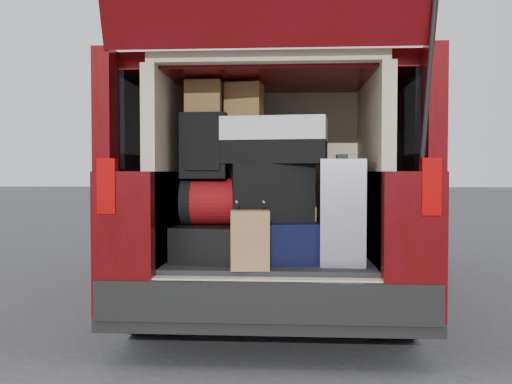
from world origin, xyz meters
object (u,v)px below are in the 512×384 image
navy_hardshell (277,240)px  twotone_duffel (275,141)px  black_hardshell (213,242)px  silver_roller (342,211)px  black_soft_case (271,192)px  red_duffel (218,202)px  kraft_bag (250,240)px  backpack (204,146)px

navy_hardshell → twotone_duffel: bearing=-169.4°
navy_hardshell → black_hardshell: bearing=173.4°
silver_roller → black_soft_case: (-0.43, 0.07, 0.11)m
red_duffel → kraft_bag: bearing=-58.0°
silver_roller → navy_hardshell: bearing=169.3°
black_hardshell → red_duffel: 0.26m
navy_hardshell → red_duffel: 0.44m
red_duffel → backpack: size_ratio=1.10×
silver_roller → kraft_bag: bearing=-150.0°
twotone_duffel → silver_roller: bearing=-5.9°
kraft_bag → backpack: bearing=127.0°
kraft_bag → black_soft_case: bearing=67.1°
black_hardshell → twotone_duffel: size_ratio=0.85×
black_hardshell → red_duffel: (0.03, 0.01, 0.25)m
navy_hardshell → kraft_bag: (-0.15, -0.37, 0.04)m
black_hardshell → black_soft_case: bearing=7.5°
black_soft_case → twotone_duffel: (0.02, 0.01, 0.32)m
black_hardshell → navy_hardshell: 0.40m
silver_roller → backpack: size_ratio=1.54×
black_hardshell → silver_roller: 0.82m
silver_roller → red_duffel: silver_roller is taller
silver_roller → backpack: (-0.84, 0.05, 0.40)m
kraft_bag → black_hardshell: bearing=119.9°
navy_hardshell → backpack: (-0.45, -0.04, 0.59)m
navy_hardshell → red_duffel: bearing=172.7°
red_duffel → silver_roller: bearing=-6.7°
silver_roller → black_soft_case: size_ratio=1.26×
black_hardshell → kraft_bag: kraft_bag is taller
twotone_duffel → backpack: bearing=-169.6°
silver_roller → twotone_duffel: twotone_duffel is taller
backpack → kraft_bag: bearing=-46.0°
black_hardshell → kraft_bag: size_ratio=1.63×
navy_hardshell → silver_roller: 0.44m
silver_roller → red_duffel: (-0.76, 0.09, 0.05)m
backpack → twotone_duffel: 0.44m
black_soft_case → twotone_duffel: 0.32m
navy_hardshell → silver_roller: size_ratio=0.90×
kraft_bag → backpack: backpack is taller
silver_roller → red_duffel: size_ratio=1.39×
navy_hardshell → backpack: 0.74m
silver_roller → black_soft_case: silver_roller is taller
navy_hardshell → twotone_duffel: (-0.02, -0.01, 0.62)m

